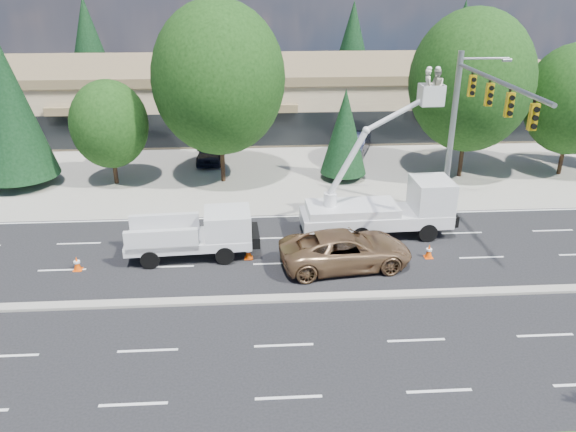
{
  "coord_description": "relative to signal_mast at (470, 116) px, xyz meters",
  "views": [
    {
      "loc": [
        -0.93,
        -20.37,
        12.72
      ],
      "look_at": [
        0.57,
        3.35,
        2.4
      ],
      "focal_mm": 35.0,
      "sensor_mm": 36.0,
      "label": 1
    }
  ],
  "objects": [
    {
      "name": "parked_car_east",
      "position": [
        -3.26,
        13.44,
        -5.24
      ],
      "size": [
        3.28,
        5.24,
        1.63
      ],
      "primitive_type": "imported",
      "rotation": [
        0.0,
        0.0,
        -0.34
      ],
      "color": "black",
      "rests_on": "ground"
    },
    {
      "name": "ground",
      "position": [
        -10.03,
        -7.04,
        -6.06
      ],
      "size": [
        140.0,
        140.0,
        0.0
      ],
      "primitive_type": "plane",
      "color": "black",
      "rests_on": "ground"
    },
    {
      "name": "tree_back_a",
      "position": [
        -28.03,
        34.96,
        -0.35
      ],
      "size": [
        5.4,
        5.4,
        10.64
      ],
      "color": "#332114",
      "rests_on": "ground"
    },
    {
      "name": "tree_front_d",
      "position": [
        -13.03,
        7.96,
        0.67
      ],
      "size": [
        8.28,
        8.28,
        11.48
      ],
      "color": "#332114",
      "rests_on": "ground"
    },
    {
      "name": "tree_front_b",
      "position": [
        -26.03,
        7.96,
        -0.89
      ],
      "size": [
        4.88,
        4.88,
        9.62
      ],
      "color": "#332114",
      "rests_on": "ground"
    },
    {
      "name": "tree_front_c",
      "position": [
        -20.03,
        7.96,
        -2.11
      ],
      "size": [
        4.87,
        4.87,
        6.75
      ],
      "color": "#332114",
      "rests_on": "ground"
    },
    {
      "name": "signal_mast",
      "position": [
        0.0,
        0.0,
        0.0
      ],
      "size": [
        2.76,
        10.16,
        9.0
      ],
      "color": "gray",
      "rests_on": "ground"
    },
    {
      "name": "traffic_cone_b",
      "position": [
        -11.35,
        -3.21,
        -5.72
      ],
      "size": [
        0.4,
        0.4,
        0.7
      ],
      "color": "#F64E07",
      "rests_on": "ground"
    },
    {
      "name": "tree_front_g",
      "position": [
        9.97,
        7.96,
        -0.94
      ],
      "size": [
        6.3,
        6.3,
        8.74
      ],
      "color": "#332114",
      "rests_on": "ground"
    },
    {
      "name": "traffic_cone_a",
      "position": [
        -19.29,
        -3.87,
        -5.72
      ],
      "size": [
        0.4,
        0.4,
        0.7
      ],
      "color": "#F64E07",
      "rests_on": "ground"
    },
    {
      "name": "traffic_cone_d",
      "position": [
        -2.61,
        -3.66,
        -5.72
      ],
      "size": [
        0.4,
        0.4,
        0.7
      ],
      "color": "#F64E07",
      "rests_on": "ground"
    },
    {
      "name": "tree_back_c",
      "position": [
        -0.03,
        34.96,
        -0.63
      ],
      "size": [
        5.13,
        5.13,
        10.11
      ],
      "color": "#332114",
      "rests_on": "ground"
    },
    {
      "name": "tree_front_f",
      "position": [
        2.97,
        7.96,
        0.33
      ],
      "size": [
        7.87,
        7.87,
        10.91
      ],
      "color": "#332114",
      "rests_on": "ground"
    },
    {
      "name": "bucket_truck",
      "position": [
        -3.96,
        -0.86,
        -4.2
      ],
      "size": [
        7.84,
        2.74,
        8.66
      ],
      "rotation": [
        0.0,
        0.0,
        0.03
      ],
      "color": "silver",
      "rests_on": "ground"
    },
    {
      "name": "parked_car_west",
      "position": [
        -14.12,
        12.27,
        -5.28
      ],
      "size": [
        1.97,
        4.61,
        1.55
      ],
      "primitive_type": "imported",
      "rotation": [
        0.0,
        0.0,
        -0.03
      ],
      "color": "black",
      "rests_on": "ground"
    },
    {
      "name": "minivan",
      "position": [
        -6.79,
        -4.24,
        -5.2
      ],
      "size": [
        6.45,
        3.56,
        1.71
      ],
      "primitive_type": "imported",
      "rotation": [
        0.0,
        0.0,
        1.69
      ],
      "color": "#906945",
      "rests_on": "ground"
    },
    {
      "name": "traffic_cone_c",
      "position": [
        -9.1,
        -3.49,
        -5.72
      ],
      "size": [
        0.4,
        0.4,
        0.7
      ],
      "color": "#F64E07",
      "rests_on": "ground"
    },
    {
      "name": "tree_front_e",
      "position": [
        -5.03,
        7.96,
        -2.83
      ],
      "size": [
        3.05,
        3.05,
        6.02
      ],
      "color": "#332114",
      "rests_on": "ground"
    },
    {
      "name": "tree_back_b",
      "position": [
        -14.03,
        34.96,
        -0.18
      ],
      "size": [
        5.55,
        5.55,
        10.95
      ],
      "color": "#332114",
      "rests_on": "ground"
    },
    {
      "name": "concrete_apron",
      "position": [
        -10.03,
        12.96,
        -6.05
      ],
      "size": [
        140.0,
        22.0,
        0.01
      ],
      "primitive_type": "cube",
      "color": "#9A988C",
      "rests_on": "ground"
    },
    {
      "name": "tree_back_d",
      "position": [
        11.97,
        34.96,
        -0.6
      ],
      "size": [
        5.16,
        5.16,
        10.16
      ],
      "color": "#332114",
      "rests_on": "ground"
    },
    {
      "name": "road_median",
      "position": [
        -10.03,
        -7.04,
        -6.0
      ],
      "size": [
        120.0,
        0.55,
        0.12
      ],
      "primitive_type": "cube",
      "color": "#9A988C",
      "rests_on": "ground"
    },
    {
      "name": "utility_pickup",
      "position": [
        -13.75,
        -2.76,
        -5.12
      ],
      "size": [
        6.07,
        2.63,
        2.28
      ],
      "rotation": [
        0.0,
        0.0,
        0.06
      ],
      "color": "silver",
      "rests_on": "ground"
    },
    {
      "name": "strip_mall",
      "position": [
        -10.03,
        22.93,
        -3.23
      ],
      "size": [
        50.4,
        15.4,
        5.5
      ],
      "color": "tan",
      "rests_on": "ground"
    }
  ]
}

